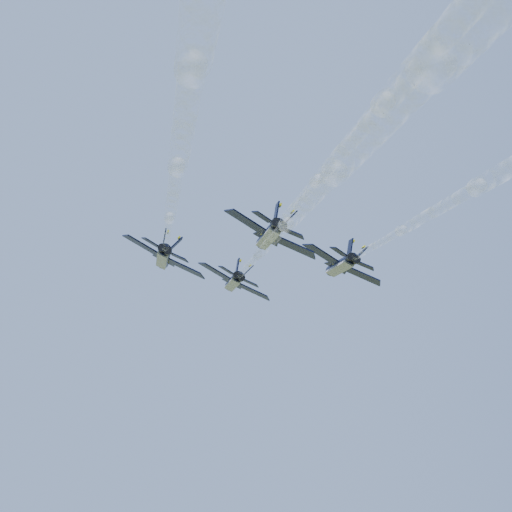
{
  "coord_description": "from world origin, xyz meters",
  "views": [
    {
      "loc": [
        0.27,
        -96.5,
        83.86
      ],
      "look_at": [
        -2.92,
        0.48,
        107.67
      ],
      "focal_mm": 55.0,
      "sensor_mm": 36.0,
      "label": 1
    }
  ],
  "objects_px": {
    "jet_right": "(341,266)",
    "jet_slot": "(269,235)",
    "jet_lead": "(234,282)",
    "jet_left": "(164,258)"
  },
  "relations": [
    {
      "from": "jet_right",
      "to": "jet_slot",
      "type": "bearing_deg",
      "value": -131.67
    },
    {
      "from": "jet_lead",
      "to": "jet_right",
      "type": "relative_size",
      "value": 1.0
    },
    {
      "from": "jet_slot",
      "to": "jet_lead",
      "type": "bearing_deg",
      "value": 91.39
    },
    {
      "from": "jet_lead",
      "to": "jet_left",
      "type": "xyz_separation_m",
      "value": [
        -7.73,
        -14.86,
        0.0
      ]
    },
    {
      "from": "jet_left",
      "to": "jet_right",
      "type": "distance_m",
      "value": 22.68
    },
    {
      "from": "jet_right",
      "to": "jet_slot",
      "type": "distance_m",
      "value": 17.48
    },
    {
      "from": "jet_left",
      "to": "jet_right",
      "type": "height_order",
      "value": "same"
    },
    {
      "from": "jet_right",
      "to": "jet_left",
      "type": "bearing_deg",
      "value": -177.98
    },
    {
      "from": "jet_lead",
      "to": "jet_right",
      "type": "xyz_separation_m",
      "value": [
        14.36,
        -9.75,
        0.0
      ]
    },
    {
      "from": "jet_lead",
      "to": "jet_slot",
      "type": "xyz_separation_m",
      "value": [
        5.45,
        -24.78,
        0.0
      ]
    }
  ]
}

